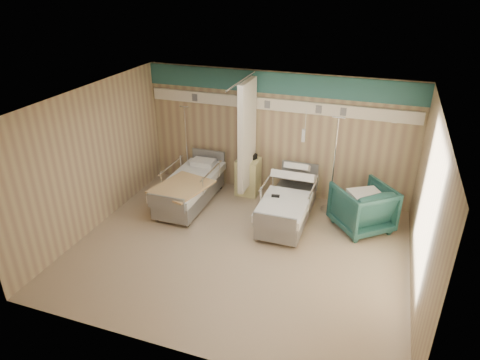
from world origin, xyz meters
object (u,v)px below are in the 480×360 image
Objects in this scene: visitor_armchair at (362,207)px; bed_right at (288,207)px; iv_stand_right at (331,192)px; bedside_cabinet at (248,177)px; iv_stand_left at (188,168)px; bed_left at (190,191)px.

bed_right is at bearing -30.96° from visitor_armchair.
iv_stand_right is at bearing 44.06° from bed_right.
bedside_cabinet is 0.41× the size of iv_stand_right.
bedside_cabinet is at bearing -0.33° from iv_stand_left.
bed_left is at bearing -36.15° from visitor_armchair.
bed_right is at bearing -38.05° from bedside_cabinet.
visitor_armchair is 0.49× the size of iv_stand_right.
bed_right is 1.03× the size of iv_stand_right.
iv_stand_right reaches higher than visitor_armchair.
iv_stand_left is (-0.48, 0.91, 0.08)m from bed_left.
bedside_cabinet is 2.69m from visitor_armchair.
visitor_armchair is at bearing 3.46° from bed_left.
iv_stand_right is (2.96, 0.74, 0.11)m from bed_left.
visitor_armchair reaches higher than bed_right.
iv_stand_right is 3.44m from iv_stand_left.
iv_stand_left reaches higher than visitor_armchair.
visitor_armchair reaches higher than bedside_cabinet.
bed_left is 1.03m from iv_stand_left.
bed_right is at bearing -135.94° from iv_stand_right.
iv_stand_right is (1.91, -0.16, 0.00)m from bedside_cabinet.
visitor_armchair is 0.53× the size of iv_stand_left.
visitor_armchair is at bearing -14.66° from bedside_cabinet.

